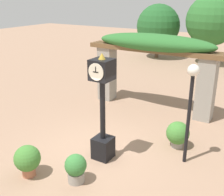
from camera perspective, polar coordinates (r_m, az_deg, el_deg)
name	(u,v)px	position (r m, az deg, el deg)	size (l,w,h in m)	color
ground_plane	(94,152)	(8.71, -3.61, -10.91)	(60.00, 60.00, 0.00)	#9E7A60
pedestal_clock	(103,110)	(7.76, -1.92, -2.38)	(0.55, 0.60, 3.10)	black
pergola	(153,55)	(11.36, 8.38, 8.73)	(5.58, 1.23, 3.09)	gray
potted_plant_near_left	(27,159)	(7.76, -16.81, -11.85)	(0.69, 0.69, 0.87)	#B26B4C
potted_plant_near_right	(178,134)	(8.99, 13.21, -7.08)	(0.72, 0.72, 0.84)	gray
potted_plant_far_left	(76,168)	(7.33, -7.38, -13.86)	(0.56, 0.56, 0.77)	gray
lamp_post	(191,94)	(7.65, 15.76, 0.74)	(0.31, 0.31, 2.85)	black
tree_line	(205,25)	(20.45, 18.34, 13.91)	(10.65, 3.47, 4.60)	brown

